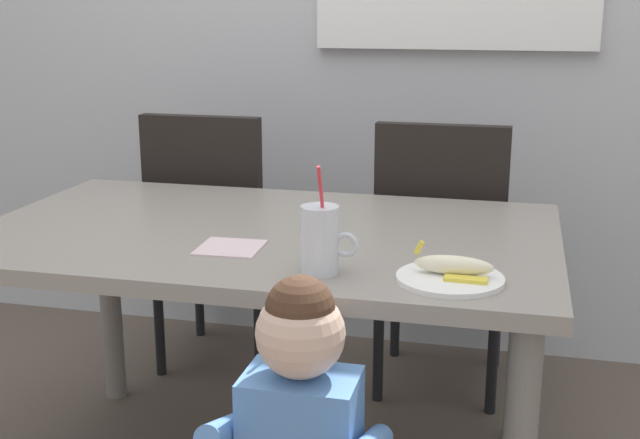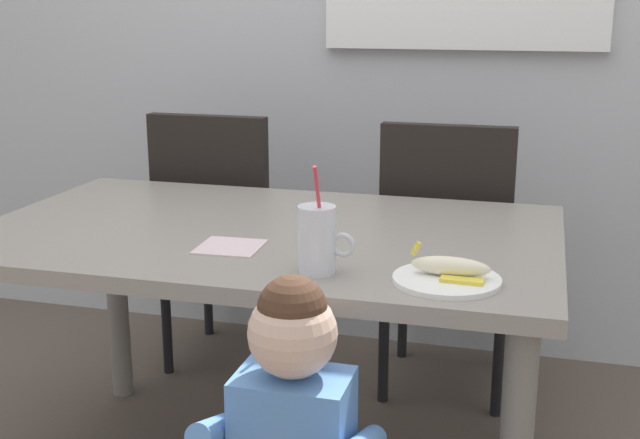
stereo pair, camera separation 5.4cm
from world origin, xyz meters
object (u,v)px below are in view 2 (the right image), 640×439
dining_table (267,263)px  milk_cup (317,243)px  toddler_standing (293,430)px  snack_plate (447,280)px  paper_napkin (230,247)px  dining_chair_left (223,227)px  dining_chair_right (448,245)px  peeled_banana (452,267)px

dining_table → milk_cup: size_ratio=6.11×
toddler_standing → milk_cup: milk_cup is taller
toddler_standing → milk_cup: size_ratio=3.39×
dining_table → milk_cup: bearing=-54.0°
snack_plate → paper_napkin: snack_plate is taller
snack_plate → dining_chair_left: bearing=132.8°
dining_chair_right → peeled_banana: 1.00m
paper_napkin → milk_cup: bearing=-26.2°
dining_table → peeled_banana: bearing=-29.7°
snack_plate → dining_chair_right: bearing=96.2°
dining_chair_left → peeled_banana: bearing=133.3°
dining_chair_right → paper_napkin: (-0.43, -0.86, 0.21)m
dining_table → snack_plate: snack_plate is taller
snack_plate → peeled_banana: 0.03m
dining_table → dining_chair_left: (-0.40, 0.68, -0.11)m
toddler_standing → snack_plate: toddler_standing is taller
toddler_standing → milk_cup: bearing=96.4°
dining_table → milk_cup: 0.42m
dining_chair_left → dining_chair_right: same height
dining_chair_right → toddler_standing: size_ratio=1.15×
milk_cup → peeled_banana: 0.29m
toddler_standing → dining_table: bearing=113.3°
dining_table → toddler_standing: toddler_standing is taller
dining_chair_left → snack_plate: size_ratio=4.17×
dining_chair_left → snack_plate: bearing=132.8°
toddler_standing → snack_plate: bearing=50.3°
dining_table → toddler_standing: (0.26, -0.61, -0.13)m
milk_cup → peeled_banana: bearing=3.8°
paper_napkin → dining_table: bearing=81.8°
dining_chair_right → milk_cup: (-0.18, -0.99, 0.27)m
toddler_standing → peeled_banana: size_ratio=4.85×
peeled_banana → paper_napkin: peeled_banana is taller
dining_chair_left → milk_cup: milk_cup is taller
dining_chair_left → peeled_banana: (0.92, -0.98, 0.24)m
paper_napkin → snack_plate: bearing=-12.3°
snack_plate → peeled_banana: bearing=53.3°
milk_cup → dining_table: bearing=126.0°
dining_chair_right → dining_table: bearing=59.1°
dining_chair_right → milk_cup: size_ratio=3.89×
milk_cup → peeled_banana: milk_cup is taller
paper_napkin → toddler_standing: bearing=-55.3°
peeled_banana → paper_napkin: bearing=168.9°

